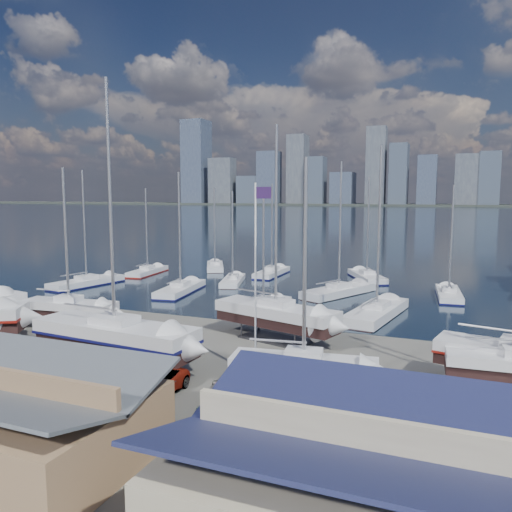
% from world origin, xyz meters
% --- Properties ---
extents(ground, '(1400.00, 1400.00, 0.00)m').
position_xyz_m(ground, '(0.00, -10.00, 0.00)').
color(ground, '#605E59').
rests_on(ground, ground).
extents(water, '(1400.00, 600.00, 0.40)m').
position_xyz_m(water, '(0.00, 300.00, -0.15)').
color(water, '#1B263E').
rests_on(water, ground).
extents(far_shore, '(1400.00, 80.00, 2.20)m').
position_xyz_m(far_shore, '(0.00, 560.00, 1.10)').
color(far_shore, '#2D332D').
rests_on(far_shore, ground).
extents(skyline, '(639.14, 43.80, 107.69)m').
position_xyz_m(skyline, '(-7.83, 553.76, 39.09)').
color(skyline, '#475166').
rests_on(skyline, far_shore).
extents(shed_grey, '(12.60, 8.40, 4.17)m').
position_xyz_m(shed_grey, '(0.00, -26.00, 2.15)').
color(shed_grey, '#8C6B4C').
rests_on(shed_grey, ground).
extents(shed_blue, '(13.65, 9.45, 4.71)m').
position_xyz_m(shed_blue, '(16.00, -26.00, 2.42)').
color(shed_blue, '#BFB293').
rests_on(shed_blue, ground).
extents(sailboat_cradle_2, '(8.72, 3.29, 14.06)m').
position_xyz_m(sailboat_cradle_2, '(-13.06, -8.13, 1.98)').
color(sailboat_cradle_2, '#2D2D33').
rests_on(sailboat_cradle_2, ground).
extents(sailboat_cradle_3, '(12.27, 4.22, 19.23)m').
position_xyz_m(sailboat_cradle_3, '(-3.18, -14.59, 2.24)').
color(sailboat_cradle_3, '#2D2D33').
rests_on(sailboat_cradle_3, ground).
extents(sailboat_cradle_4, '(10.99, 5.75, 17.17)m').
position_xyz_m(sailboat_cradle_4, '(4.78, -4.38, 2.14)').
color(sailboat_cradle_4, '#2D2D33').
rests_on(sailboat_cradle_4, ground).
extents(sailboat_cradle_5, '(8.67, 3.58, 13.77)m').
position_xyz_m(sailboat_cradle_5, '(10.33, -15.17, 1.96)').
color(sailboat_cradle_5, '#2D2D33').
rests_on(sailboat_cradle_5, ground).
extents(sailboat_moored_0, '(4.77, 10.81, 15.62)m').
position_xyz_m(sailboat_moored_0, '(-26.22, 9.37, 0.31)').
color(sailboat_moored_0, black).
rests_on(sailboat_moored_0, water).
extents(sailboat_moored_1, '(3.42, 9.15, 13.36)m').
position_xyz_m(sailboat_moored_1, '(-24.51, 20.63, 0.31)').
color(sailboat_moored_1, black).
rests_on(sailboat_moored_1, water).
extents(sailboat_moored_2, '(6.28, 9.08, 13.47)m').
position_xyz_m(sailboat_moored_2, '(-17.46, 28.98, 0.32)').
color(sailboat_moored_2, black).
rests_on(sailboat_moored_2, water).
extents(sailboat_moored_3, '(4.21, 10.42, 15.14)m').
position_xyz_m(sailboat_moored_3, '(-12.50, 9.86, 0.31)').
color(sailboat_moored_3, black).
rests_on(sailboat_moored_3, water).
extents(sailboat_moored_4, '(4.69, 8.82, 12.82)m').
position_xyz_m(sailboat_moored_4, '(-9.29, 17.96, 0.32)').
color(sailboat_moored_4, black).
rests_on(sailboat_moored_4, water).
extents(sailboat_moored_5, '(2.63, 9.38, 14.02)m').
position_xyz_m(sailboat_moored_5, '(-6.84, 26.38, 0.31)').
color(sailboat_moored_5, black).
rests_on(sailboat_moored_5, water).
extents(sailboat_moored_6, '(3.68, 8.48, 12.28)m').
position_xyz_m(sailboat_moored_6, '(-0.13, 5.58, 0.31)').
color(sailboat_moored_6, black).
rests_on(sailboat_moored_6, water).
extents(sailboat_moored_7, '(7.30, 11.06, 16.30)m').
position_xyz_m(sailboat_moored_7, '(5.53, 15.56, 0.32)').
color(sailboat_moored_7, black).
rests_on(sailboat_moored_7, water).
extents(sailboat_moored_8, '(7.02, 10.14, 14.89)m').
position_xyz_m(sailboat_moored_8, '(6.74, 27.82, 0.31)').
color(sailboat_moored_8, black).
rests_on(sailboat_moored_8, water).
extents(sailboat_moored_9, '(4.96, 11.69, 17.11)m').
position_xyz_m(sailboat_moored_9, '(11.27, 6.33, 0.32)').
color(sailboat_moored_9, black).
rests_on(sailboat_moored_9, water).
extents(sailboat_moored_10, '(3.33, 9.22, 13.50)m').
position_xyz_m(sailboat_moored_10, '(17.56, 18.92, 0.31)').
color(sailboat_moored_10, black).
rests_on(sailboat_moored_10, water).
extents(car_b, '(4.98, 2.40, 1.57)m').
position_xyz_m(car_b, '(-1.22, -20.18, 0.79)').
color(car_b, gray).
rests_on(car_b, ground).
extents(car_c, '(2.48, 5.30, 1.47)m').
position_xyz_m(car_c, '(2.03, -17.98, 0.73)').
color(car_c, gray).
rests_on(car_c, ground).
extents(car_d, '(2.87, 5.08, 1.39)m').
position_xyz_m(car_d, '(7.01, -19.56, 0.69)').
color(car_d, gray).
rests_on(car_d, ground).
extents(flagpole, '(1.10, 0.12, 12.50)m').
position_xyz_m(flagpole, '(6.39, -12.50, 7.23)').
color(flagpole, white).
rests_on(flagpole, ground).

